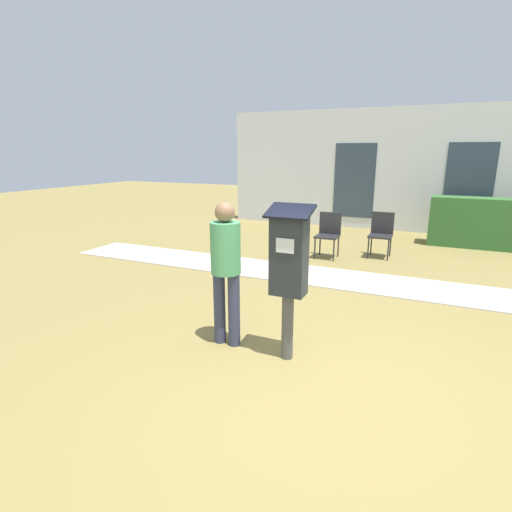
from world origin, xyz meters
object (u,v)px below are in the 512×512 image
at_px(parking_meter, 289,263).
at_px(outdoor_chair_left, 329,231).
at_px(outdoor_chair_middle, 381,231).
at_px(person_standing, 226,263).

bearing_deg(parking_meter, outdoor_chair_left, 99.02).
bearing_deg(outdoor_chair_middle, parking_meter, -90.07).
bearing_deg(person_standing, outdoor_chair_left, 93.69).
relative_size(person_standing, outdoor_chair_middle, 1.76).
height_order(outdoor_chair_left, outdoor_chair_middle, same).
relative_size(person_standing, outdoor_chair_left, 1.76).
bearing_deg(person_standing, outdoor_chair_middle, 82.14).
distance_m(person_standing, outdoor_chair_middle, 4.78).
xyz_separation_m(parking_meter, person_standing, (-0.72, 0.03, -0.09)).
relative_size(outdoor_chair_left, outdoor_chair_middle, 1.00).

